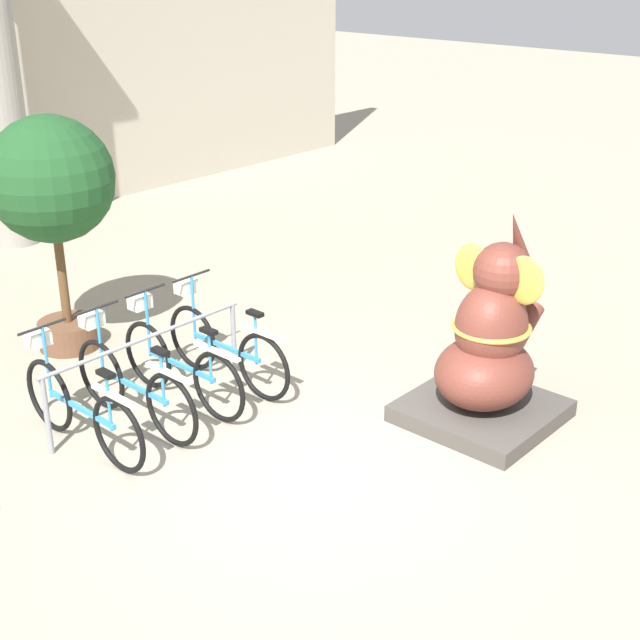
{
  "coord_description": "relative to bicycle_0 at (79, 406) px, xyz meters",
  "views": [
    {
      "loc": [
        -4.9,
        -4.37,
        4.22
      ],
      "look_at": [
        0.69,
        0.62,
        1.0
      ],
      "focal_mm": 50.0,
      "sensor_mm": 36.0,
      "label": 1
    }
  ],
  "objects": [
    {
      "name": "elephant_statue",
      "position": [
        2.88,
        -2.38,
        0.26
      ],
      "size": [
        1.31,
        1.31,
        2.01
      ],
      "color": "#4C4742",
      "rests_on": "ground_plane"
    },
    {
      "name": "potted_tree",
      "position": [
        1.16,
        1.95,
        1.4
      ],
      "size": [
        1.34,
        1.34,
        2.58
      ],
      "color": "brown",
      "rests_on": "ground_plane"
    },
    {
      "name": "bicycle_3",
      "position": [
        1.73,
        0.0,
        0.0
      ],
      "size": [
        0.48,
        1.76,
        1.07
      ],
      "color": "black",
      "rests_on": "ground_plane"
    },
    {
      "name": "bicycle_0",
      "position": [
        0.0,
        0.0,
        0.0
      ],
      "size": [
        0.48,
        1.76,
        1.07
      ],
      "color": "black",
      "rests_on": "ground_plane"
    },
    {
      "name": "ground_plane",
      "position": [
        1.16,
        -1.82,
        -0.42
      ],
      "size": [
        60.0,
        60.0,
        0.0
      ],
      "primitive_type": "plane",
      "color": "#9E937F"
    },
    {
      "name": "bike_rack",
      "position": [
        0.87,
        0.13,
        0.14
      ],
      "size": [
        2.33,
        0.05,
        0.77
      ],
      "color": "gray",
      "rests_on": "ground_plane"
    },
    {
      "name": "bicycle_2",
      "position": [
        1.15,
        0.02,
        0.0
      ],
      "size": [
        0.48,
        1.76,
        1.07
      ],
      "color": "black",
      "rests_on": "ground_plane"
    },
    {
      "name": "bicycle_1",
      "position": [
        0.58,
        0.0,
        0.0
      ],
      "size": [
        0.48,
        1.76,
        1.07
      ],
      "color": "black",
      "rests_on": "ground_plane"
    }
  ]
}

